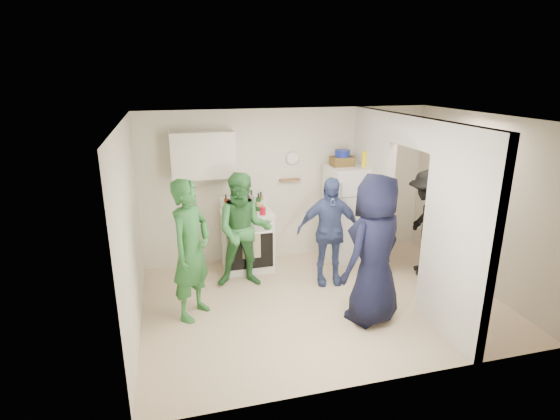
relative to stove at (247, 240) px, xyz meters
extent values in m
plane|color=beige|center=(0.78, -1.37, -0.47)|extent=(4.80, 4.80, 0.00)
plane|color=silver|center=(0.78, 0.33, 0.78)|extent=(4.80, 0.00, 4.80)
plane|color=silver|center=(0.78, -3.07, 0.78)|extent=(4.80, 0.00, 4.80)
plane|color=silver|center=(-1.62, -1.37, 0.78)|extent=(0.00, 3.40, 3.40)
plane|color=silver|center=(3.18, -1.37, 0.78)|extent=(0.00, 3.40, 3.40)
plane|color=white|center=(0.78, -1.37, 2.03)|extent=(4.80, 4.80, 0.00)
cube|color=silver|center=(1.98, -0.27, 0.78)|extent=(0.12, 1.20, 2.50)
cube|color=silver|center=(1.98, -2.47, 0.78)|extent=(0.12, 1.20, 2.50)
cube|color=silver|center=(1.98, -1.37, 1.83)|extent=(0.12, 1.00, 0.40)
cube|color=white|center=(0.00, 0.00, 0.00)|extent=(0.79, 0.66, 0.94)
cube|color=silver|center=(-0.62, 0.15, 1.38)|extent=(0.95, 0.34, 0.70)
cube|color=white|center=(1.68, -0.03, 0.32)|extent=(0.66, 0.64, 1.59)
cube|color=brown|center=(1.58, 0.02, 1.20)|extent=(0.35, 0.25, 0.15)
cylinder|color=navy|center=(1.58, 0.02, 1.33)|extent=(0.24, 0.24, 0.11)
cylinder|color=yellow|center=(1.90, -0.13, 1.25)|extent=(0.09, 0.09, 0.25)
cylinder|color=white|center=(0.83, 0.31, 1.23)|extent=(0.22, 0.02, 0.22)
cube|color=olive|center=(0.78, 0.28, 0.88)|extent=(0.35, 0.08, 0.03)
cube|color=black|center=(3.16, -1.17, 1.18)|extent=(0.03, 0.70, 0.80)
cube|color=white|center=(3.15, -1.17, 1.18)|extent=(0.04, 0.76, 0.86)
cube|color=white|center=(3.12, -1.17, 1.53)|extent=(0.04, 0.82, 0.18)
cylinder|color=yellow|center=(-0.12, -0.22, 0.60)|extent=(0.09, 0.09, 0.25)
cylinder|color=red|center=(0.22, -0.20, 0.53)|extent=(0.09, 0.09, 0.12)
imported|color=#307934|center=(-0.93, -1.26, 0.44)|extent=(0.75, 0.79, 1.82)
imported|color=#3A8548|center=(-0.15, -0.58, 0.38)|extent=(0.93, 0.78, 1.70)
imported|color=#3B4A82|center=(1.07, -0.81, 0.34)|extent=(1.00, 0.53, 1.62)
imported|color=black|center=(1.24, -1.93, 0.48)|extent=(1.11, 0.97, 1.91)
imported|color=black|center=(2.62, -0.89, 0.35)|extent=(0.94, 1.21, 1.65)
cylinder|color=maroon|center=(-0.30, 0.12, 0.61)|extent=(0.06, 0.06, 0.27)
cylinder|color=#16431B|center=(-0.18, -0.07, 0.61)|extent=(0.06, 0.06, 0.27)
cylinder|color=silver|center=(-0.09, 0.15, 0.62)|extent=(0.07, 0.07, 0.29)
cylinder|color=maroon|center=(0.02, -0.06, 0.60)|extent=(0.08, 0.08, 0.25)
cylinder|color=#8B979A|center=(0.11, 0.16, 0.62)|extent=(0.08, 0.08, 0.30)
cylinder|color=#17401D|center=(0.20, 0.01, 0.62)|extent=(0.08, 0.08, 0.29)
cylinder|color=olive|center=(0.26, 0.14, 0.61)|extent=(0.08, 0.08, 0.27)
cylinder|color=#ACB4B8|center=(-0.28, -0.11, 0.60)|extent=(0.07, 0.07, 0.26)
cylinder|color=maroon|center=(0.05, 0.10, 0.61)|extent=(0.07, 0.07, 0.28)
camera|label=1|loc=(-1.13, -6.43, 2.56)|focal=28.00mm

